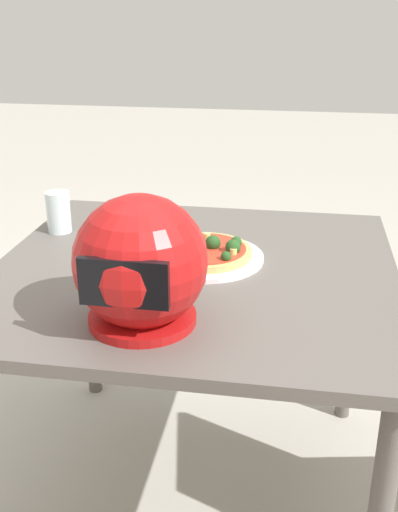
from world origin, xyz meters
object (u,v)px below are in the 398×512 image
object	(u,v)px
motorcycle_helmet	(140,264)
dining_table	(194,296)
drinking_glass	(59,212)
pizza	(206,251)

from	to	relation	value
motorcycle_helmet	dining_table	bearing A→B (deg)	-100.66
drinking_glass	dining_table	bearing A→B (deg)	155.88
pizza	drinking_glass	bearing A→B (deg)	-16.85
pizza	drinking_glass	size ratio (longest dim) A/B	2.08
dining_table	motorcycle_helmet	world-z (taller)	motorcycle_helmet
pizza	drinking_glass	world-z (taller)	drinking_glass
pizza	motorcycle_helmet	bearing A→B (deg)	77.26
pizza	drinking_glass	xyz separation A→B (m)	(0.46, -0.14, 0.04)
dining_table	motorcycle_helmet	distance (m)	0.38
motorcycle_helmet	drinking_glass	size ratio (longest dim) A/B	2.32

